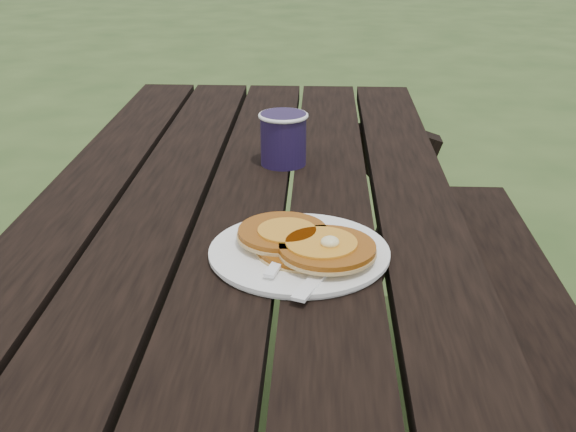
{
  "coord_description": "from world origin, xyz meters",
  "views": [
    {
      "loc": [
        0.13,
        -1.13,
        1.24
      ],
      "look_at": [
        0.08,
        -0.13,
        0.8
      ],
      "focal_mm": 45.0,
      "sensor_mm": 36.0,
      "label": 1
    }
  ],
  "objects_px": {
    "picnic_table": "(247,392)",
    "coffee_cup": "(283,136)",
    "plate": "(299,253)",
    "pancake_stack": "(306,243)"
  },
  "relations": [
    {
      "from": "plate",
      "to": "coffee_cup",
      "type": "bearing_deg",
      "value": 96.28
    },
    {
      "from": "picnic_table",
      "to": "coffee_cup",
      "type": "relative_size",
      "value": 17.28
    },
    {
      "from": "plate",
      "to": "pancake_stack",
      "type": "xyz_separation_m",
      "value": [
        0.01,
        -0.01,
        0.02
      ]
    },
    {
      "from": "picnic_table",
      "to": "plate",
      "type": "distance_m",
      "value": 0.43
    },
    {
      "from": "picnic_table",
      "to": "plate",
      "type": "relative_size",
      "value": 6.86
    },
    {
      "from": "plate",
      "to": "coffee_cup",
      "type": "xyz_separation_m",
      "value": [
        -0.04,
        0.41,
        0.05
      ]
    },
    {
      "from": "plate",
      "to": "pancake_stack",
      "type": "bearing_deg",
      "value": -32.81
    },
    {
      "from": "picnic_table",
      "to": "coffee_cup",
      "type": "distance_m",
      "value": 0.51
    },
    {
      "from": "picnic_table",
      "to": "pancake_stack",
      "type": "distance_m",
      "value": 0.46
    },
    {
      "from": "pancake_stack",
      "to": "plate",
      "type": "bearing_deg",
      "value": 147.19
    }
  ]
}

